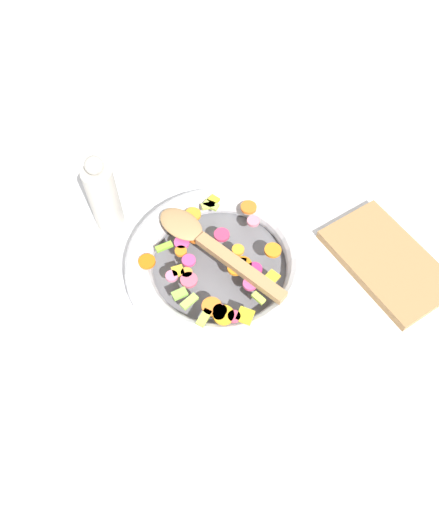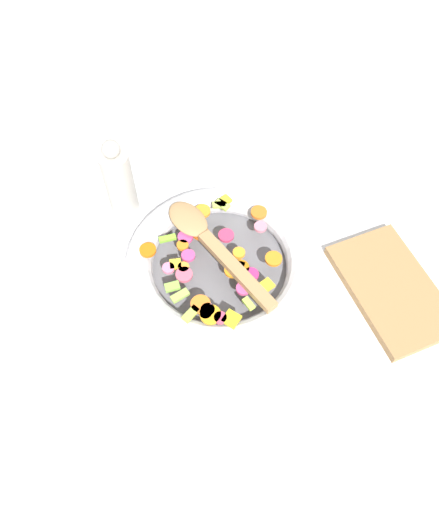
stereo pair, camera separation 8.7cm
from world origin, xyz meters
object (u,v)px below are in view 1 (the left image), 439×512
(pepper_mill, at_px, (103,196))
(cutting_board, at_px, (387,261))
(wooden_spoon, at_px, (207,243))
(skillet, at_px, (220,264))

(pepper_mill, xyz_separation_m, cutting_board, (0.36, 0.39, -0.07))
(wooden_spoon, xyz_separation_m, pepper_mill, (-0.18, -0.11, 0.02))
(cutting_board, bearing_deg, wooden_spoon, -123.53)
(skillet, distance_m, wooden_spoon, 0.05)
(skillet, xyz_separation_m, cutting_board, (0.15, 0.27, -0.01))
(pepper_mill, distance_m, cutting_board, 0.53)
(pepper_mill, bearing_deg, wooden_spoon, 31.55)
(pepper_mill, bearing_deg, skillet, 29.68)
(wooden_spoon, bearing_deg, cutting_board, 56.47)
(skillet, bearing_deg, wooden_spoon, -163.65)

